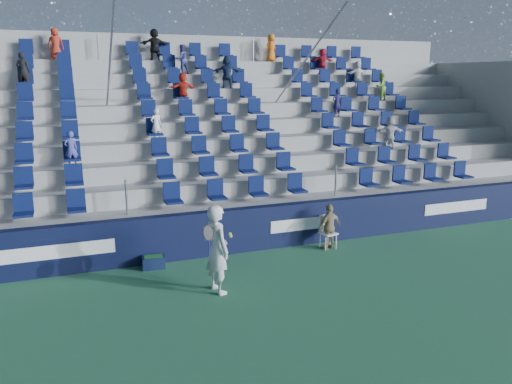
# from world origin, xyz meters

# --- Properties ---
(ground) EXTENTS (70.00, 70.00, 0.00)m
(ground) POSITION_xyz_m (0.00, 0.00, 0.00)
(ground) COLOR #307049
(ground) RESTS_ON ground
(sponsor_wall) EXTENTS (24.00, 0.32, 1.20)m
(sponsor_wall) POSITION_xyz_m (0.00, 3.15, 0.60)
(sponsor_wall) COLOR black
(sponsor_wall) RESTS_ON ground
(grandstand) EXTENTS (24.00, 8.17, 6.63)m
(grandstand) POSITION_xyz_m (0.01, 8.24, 2.14)
(grandstand) COLOR #A1A19C
(grandstand) RESTS_ON ground
(tennis_player) EXTENTS (0.71, 0.80, 1.97)m
(tennis_player) POSITION_xyz_m (-1.42, 0.86, 0.99)
(tennis_player) COLOR silver
(tennis_player) RESTS_ON ground
(line_judge_chair) EXTENTS (0.48, 0.50, 0.92)m
(line_judge_chair) POSITION_xyz_m (2.23, 2.65, 0.52)
(line_judge_chair) COLOR white
(line_judge_chair) RESTS_ON ground
(line_judge) EXTENTS (0.79, 0.45, 1.26)m
(line_judge) POSITION_xyz_m (2.23, 2.50, 0.63)
(line_judge) COLOR tan
(line_judge) RESTS_ON ground
(ball_bin) EXTENTS (0.58, 0.41, 0.31)m
(ball_bin) POSITION_xyz_m (-2.52, 2.75, 0.17)
(ball_bin) COLOR #101C3D
(ball_bin) RESTS_ON ground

